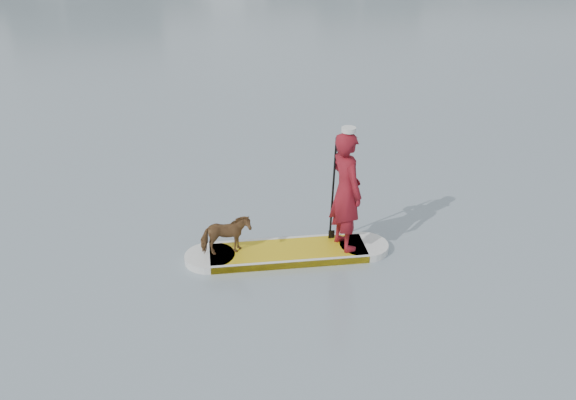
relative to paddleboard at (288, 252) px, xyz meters
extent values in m
plane|color=slate|center=(-0.69, 3.09, -0.06)|extent=(140.00, 140.00, 0.00)
cube|color=gold|center=(0.00, 0.00, 0.00)|extent=(2.51, 0.85, 0.12)
cylinder|color=silver|center=(-1.25, 0.02, 0.00)|extent=(0.80, 0.80, 0.12)
cylinder|color=silver|center=(1.25, -0.02, 0.00)|extent=(0.80, 0.80, 0.12)
cube|color=silver|center=(0.01, 0.37, 0.00)|extent=(2.50, 0.11, 0.12)
cube|color=silver|center=(-0.01, -0.37, 0.00)|extent=(2.50, 0.11, 0.12)
imported|color=maroon|center=(0.91, -0.02, 1.03)|extent=(0.65, 0.81, 1.95)
cylinder|color=silver|center=(0.91, -0.02, 2.04)|extent=(0.22, 0.22, 0.07)
imported|color=brown|center=(-0.98, 0.02, 0.39)|extent=(0.81, 0.45, 0.66)
cylinder|color=black|center=(0.76, 0.25, 0.94)|extent=(0.04, 0.30, 1.89)
cube|color=black|center=(0.76, 0.25, 0.04)|extent=(0.10, 0.02, 0.32)
camera|label=1|loc=(-1.37, -8.75, 5.32)|focal=40.00mm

